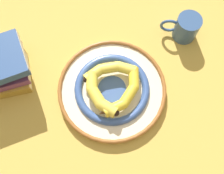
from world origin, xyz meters
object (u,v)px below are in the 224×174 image
at_px(decorative_bowl, 112,89).
at_px(coffee_mug, 186,27).
at_px(book_stack, 0,68).
at_px(banana_b, 111,70).
at_px(banana_a, 125,94).
at_px(banana_c, 98,94).

distance_m(decorative_bowl, coffee_mug, 0.34).
distance_m(decorative_bowl, book_stack, 0.37).
relative_size(decorative_bowl, banana_b, 2.31).
bearing_deg(banana_b, book_stack, -10.56).
height_order(banana_b, book_stack, book_stack).
height_order(banana_a, coffee_mug, coffee_mug).
xyz_separation_m(decorative_bowl, banana_c, (0.02, 0.05, 0.04)).
distance_m(banana_c, coffee_mug, 0.39).
xyz_separation_m(banana_a, book_stack, (0.38, 0.14, 0.02)).
xyz_separation_m(banana_a, banana_c, (0.07, 0.04, 0.00)).
bearing_deg(decorative_bowl, banana_a, 175.93).
distance_m(banana_a, banana_b, 0.09).
bearing_deg(coffee_mug, decorative_bowl, 47.95).
xyz_separation_m(banana_c, coffee_mug, (-0.13, -0.37, -0.01)).
relative_size(banana_a, banana_c, 1.23).
bearing_deg(coffee_mug, banana_c, 47.11).
xyz_separation_m(decorative_bowl, banana_a, (-0.05, 0.00, 0.04)).
xyz_separation_m(book_stack, coffee_mug, (-0.44, -0.46, -0.02)).
bearing_deg(book_stack, coffee_mug, -5.51).
xyz_separation_m(decorative_bowl, coffee_mug, (-0.10, -0.32, 0.03)).
relative_size(decorative_bowl, book_stack, 1.49).
bearing_deg(banana_c, book_stack, -135.69).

